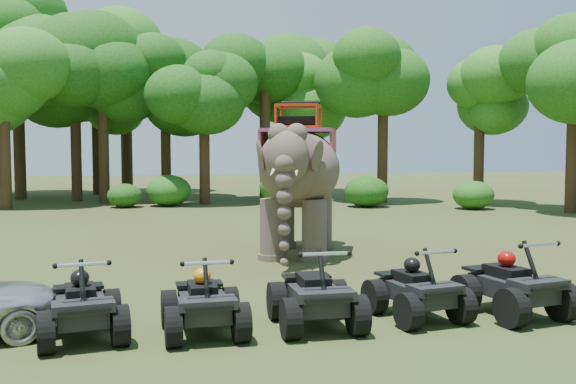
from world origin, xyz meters
name	(u,v)px	position (x,y,z in m)	size (l,w,h in m)	color
ground	(302,294)	(0.00, 0.00, 0.00)	(110.00, 110.00, 0.00)	#47381E
elephant	(298,178)	(1.03, 4.58, 2.04)	(2.13, 4.85, 4.07)	#4B3E36
atv_0	(81,297)	(-3.89, -2.15, 0.63)	(1.23, 1.69, 1.25)	black
atv_1	(203,294)	(-2.10, -2.30, 0.61)	(1.21, 1.66, 1.23)	black
atv_2	(315,286)	(-0.34, -2.29, 0.65)	(1.28, 1.76, 1.30)	black
atv_3	(417,282)	(1.43, -2.18, 0.62)	(1.21, 1.67, 1.23)	black
atv_4	(513,277)	(3.08, -2.37, 0.67)	(1.31, 1.80, 1.33)	black
tree_0	(204,128)	(0.00, 20.26, 3.78)	(5.29, 5.29, 7.55)	#195114
tree_1	(293,131)	(5.32, 23.60, 3.77)	(5.28, 5.28, 7.55)	#195114
tree_2	(383,126)	(9.04, 19.23, 3.93)	(5.50, 5.50, 7.86)	#195114
tree_3	(479,137)	(13.18, 16.88, 3.34)	(4.68, 4.68, 6.68)	#195114
tree_4	(574,116)	(15.18, 12.48, 4.21)	(5.89, 5.89, 8.42)	#195114
tree_24	(4,130)	(-9.14, 19.42, 3.65)	(5.10, 5.10, 7.29)	#195114
tree_25	(103,128)	(-4.95, 22.10, 3.81)	(5.34, 5.34, 7.63)	#195114
tree_28	(127,109)	(-3.94, 28.75, 5.15)	(7.21, 7.21, 10.30)	#195114
tree_30	(96,136)	(-5.74, 28.32, 3.54)	(4.95, 4.95, 7.08)	#195114
tree_31	(18,109)	(-10.14, 28.42, 5.06)	(7.09, 7.09, 10.12)	#195114
tree_32	(125,114)	(-4.07, 30.00, 4.91)	(6.87, 6.87, 9.81)	#195114
tree_33	(18,103)	(-9.56, 25.37, 5.26)	(7.36, 7.36, 10.51)	#195114
tree_35	(298,118)	(6.29, 26.29, 4.63)	(6.48, 6.48, 9.26)	#195114
tree_36	(265,119)	(3.32, 21.58, 4.35)	(6.08, 6.08, 8.69)	#195114
tree_37	(75,122)	(-6.45, 23.62, 4.16)	(5.83, 5.83, 8.33)	#195114
tree_38	(166,127)	(-1.78, 23.78, 3.95)	(5.53, 5.53, 7.90)	#195114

